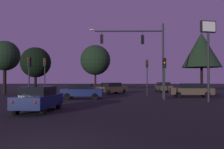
# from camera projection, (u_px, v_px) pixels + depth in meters

# --- Properties ---
(ground_plane) EXTENTS (168.00, 168.00, 0.00)m
(ground_plane) POSITION_uv_depth(u_px,v_px,m) (100.00, 95.00, 31.55)
(ground_plane) COLOR black
(ground_plane) RESTS_ON ground
(traffic_signal_mast_arm) EXTENTS (7.58, 0.41, 7.61)m
(traffic_signal_mast_arm) POSITION_uv_depth(u_px,v_px,m) (142.00, 48.00, 25.08)
(traffic_signal_mast_arm) COLOR #232326
(traffic_signal_mast_arm) RESTS_ON ground
(traffic_light_corner_left) EXTENTS (0.35, 0.38, 3.97)m
(traffic_light_corner_left) POSITION_uv_depth(u_px,v_px,m) (29.00, 70.00, 22.67)
(traffic_light_corner_left) COLOR #232326
(traffic_light_corner_left) RESTS_ON ground
(traffic_light_corner_right) EXTENTS (0.33, 0.37, 4.43)m
(traffic_light_corner_right) POSITION_uv_depth(u_px,v_px,m) (45.00, 69.00, 29.11)
(traffic_light_corner_right) COLOR #232326
(traffic_light_corner_right) RESTS_ON ground
(traffic_light_median) EXTENTS (0.32, 0.36, 4.29)m
(traffic_light_median) POSITION_uv_depth(u_px,v_px,m) (147.00, 70.00, 29.75)
(traffic_light_median) COLOR #232326
(traffic_light_median) RESTS_ON ground
(traffic_light_far_side) EXTENTS (0.31, 0.36, 3.91)m
(traffic_light_far_side) POSITION_uv_depth(u_px,v_px,m) (165.00, 70.00, 22.86)
(traffic_light_far_side) COLOR #232326
(traffic_light_far_side) RESTS_ON ground
(car_nearside_lane) EXTENTS (1.97, 4.52, 1.52)m
(car_nearside_lane) POSITION_uv_depth(u_px,v_px,m) (39.00, 98.00, 14.86)
(car_nearside_lane) COLOR #0F1947
(car_nearside_lane) RESTS_ON ground
(car_crossing_left) EXTENTS (4.16, 1.94, 1.52)m
(car_crossing_left) POSITION_uv_depth(u_px,v_px,m) (82.00, 91.00, 24.42)
(car_crossing_left) COLOR #0F1947
(car_crossing_left) RESTS_ON ground
(car_crossing_right) EXTENTS (4.71, 2.19, 1.52)m
(car_crossing_right) POSITION_uv_depth(u_px,v_px,m) (191.00, 90.00, 26.88)
(car_crossing_right) COLOR #473828
(car_crossing_right) RESTS_ON ground
(car_far_lane) EXTENTS (2.13, 4.23, 1.52)m
(car_far_lane) POSITION_uv_depth(u_px,v_px,m) (164.00, 87.00, 38.19)
(car_far_lane) COLOR #473828
(car_far_lane) RESTS_ON ground
(car_parked_lot) EXTENTS (4.25, 4.23, 1.52)m
(car_parked_lot) POSITION_uv_depth(u_px,v_px,m) (112.00, 88.00, 33.07)
(car_parked_lot) COLOR #473828
(car_parked_lot) RESTS_ON ground
(store_sign_illuminated) EXTENTS (1.42, 0.59, 6.97)m
(store_sign_illuminated) POSITION_uv_depth(u_px,v_px,m) (208.00, 43.00, 21.26)
(store_sign_illuminated) COLOR #232326
(store_sign_illuminated) RESTS_ON ground
(tree_behind_sign) EXTENTS (5.13, 5.13, 7.41)m
(tree_behind_sign) POSITION_uv_depth(u_px,v_px,m) (36.00, 62.00, 41.95)
(tree_behind_sign) COLOR black
(tree_behind_sign) RESTS_ON ground
(tree_left_far) EXTENTS (5.06, 5.06, 7.75)m
(tree_left_far) POSITION_uv_depth(u_px,v_px,m) (95.00, 60.00, 41.78)
(tree_left_far) COLOR black
(tree_left_far) RESTS_ON ground
(tree_center_horizon) EXTENTS (5.27, 5.27, 8.33)m
(tree_center_horizon) POSITION_uv_depth(u_px,v_px,m) (201.00, 50.00, 33.78)
(tree_center_horizon) COLOR black
(tree_center_horizon) RESTS_ON ground
(tree_right_cluster) EXTENTS (3.79, 3.79, 6.85)m
(tree_right_cluster) POSITION_uv_depth(u_px,v_px,m) (5.00, 56.00, 31.48)
(tree_right_cluster) COLOR black
(tree_right_cluster) RESTS_ON ground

